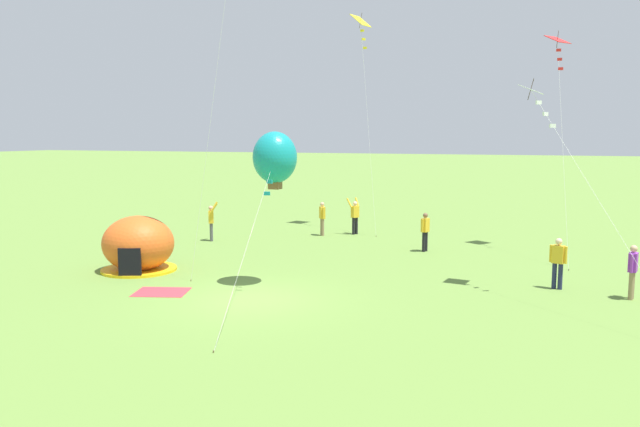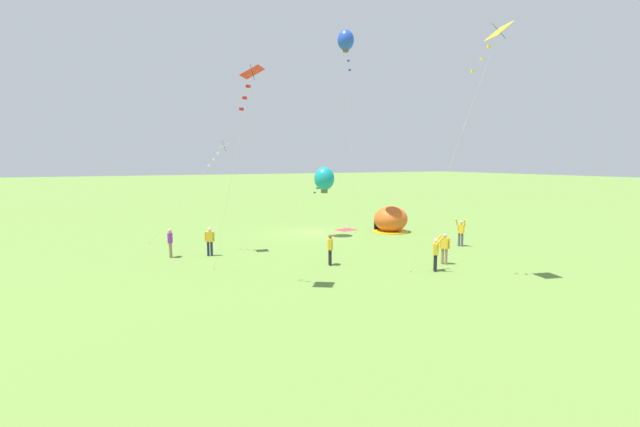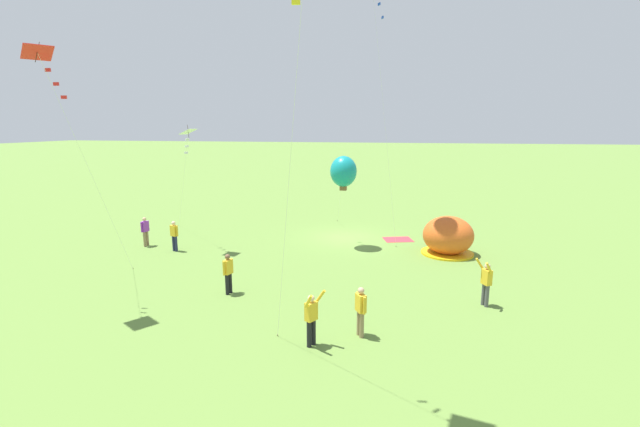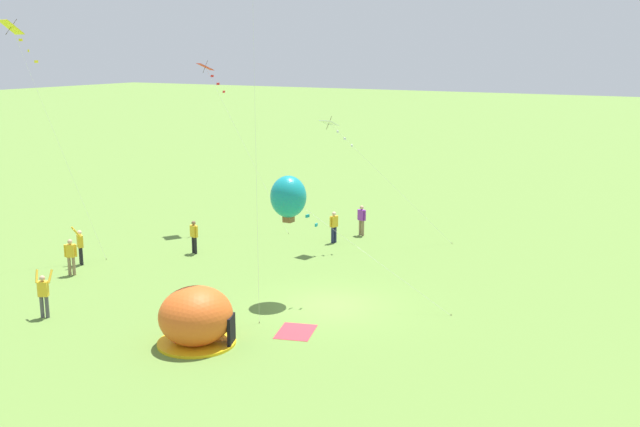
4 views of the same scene
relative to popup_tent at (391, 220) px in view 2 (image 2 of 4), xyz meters
The scene contains 14 objects.
ground_plane 6.43m from the popup_tent, 21.43° to the right, with size 300.00×300.00×0.00m, color olive.
popup_tent is the anchor object (origin of this frame).
picnic_blanket 3.81m from the popup_tent, 42.90° to the right, with size 1.70×1.30×0.01m, color #CC333D.
person_flying_kite 12.33m from the popup_tent, 65.18° to the left, with size 0.66×0.72×1.89m.
person_far_back 12.18m from the popup_tent, 38.86° to the left, with size 0.34×0.57×1.72m.
person_arms_raised 6.90m from the popup_tent, 96.57° to the left, with size 0.65×0.72×1.89m.
person_near_tent 15.09m from the popup_tent, ahead, with size 0.56×0.36×1.72m.
person_with_toddler 17.17m from the popup_tent, ahead, with size 0.33×0.57×1.72m.
person_strolling 10.90m from the popup_tent, 70.05° to the left, with size 0.41×0.51×1.72m.
kite_blue 13.95m from the popup_tent, ahead, with size 2.28×1.76×14.95m.
kite_white 15.08m from the popup_tent, ahead, with size 4.43×5.85×6.94m.
kite_teal 6.74m from the popup_tent, ahead, with size 2.11×7.42×5.25m.
kite_yellow 17.71m from the popup_tent, 71.49° to the left, with size 2.40×3.84×11.65m.
kite_red 19.61m from the popup_tent, 35.17° to the left, with size 1.36×5.56×9.65m.
Camera 2 is at (14.20, 30.26, 5.68)m, focal length 24.00 mm.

